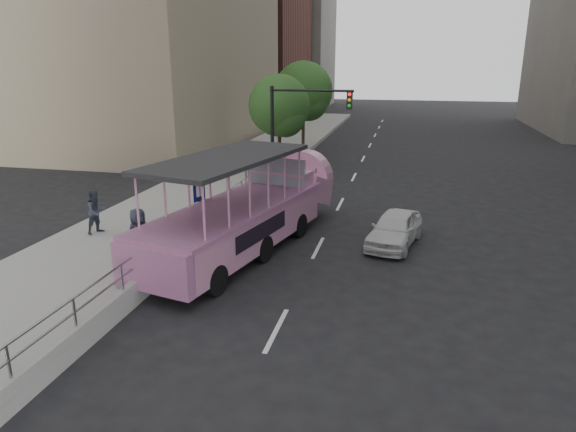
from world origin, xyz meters
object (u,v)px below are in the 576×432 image
Objects in this scene: duck_boat at (251,211)px; street_tree_far at (305,93)px; parking_sign at (200,204)px; traffic_signal at (295,121)px; pedestrian_mid at (96,211)px; street_tree_near at (281,108)px; pedestrian_far at (139,236)px; car at (395,229)px.

duck_boat is 18.55m from street_tree_far.
traffic_signal reaches higher than parking_sign.
traffic_signal is at bearing -4.69° from pedestrian_mid.
duck_boat is 1.88× the size of street_tree_near.
duck_boat is 6.10× the size of pedestrian_far.
car is (4.99, 1.23, -0.67)m from duck_boat.
street_tree_near is 6.02m from street_tree_far.
parking_sign is (4.04, 0.04, 0.53)m from pedestrian_mid.
parking_sign is at bearing -156.52° from duck_boat.
street_tree_far is at bearing 123.93° from car.
street_tree_near is at bearing 8.44° from pedestrian_mid.
pedestrian_mid is 19.64m from street_tree_far.
car is at bearing -54.96° from pedestrian_mid.
pedestrian_mid is (-5.66, -0.75, -0.17)m from duck_boat.
street_tree_far is (0.20, 6.00, 0.49)m from street_tree_near.
traffic_signal reaches higher than pedestrian_far.
traffic_signal reaches higher than duck_boat.
duck_boat is at bearing -87.88° from traffic_signal.
parking_sign is (-1.62, -0.70, 0.36)m from duck_boat.
street_tree_near is at bearing 134.54° from car.
street_tree_near is at bearing -91.91° from street_tree_far.
street_tree_far reaches higher than car.
traffic_signal reaches higher than car.
parking_sign reaches higher than pedestrian_far.
pedestrian_mid is 4.08m from parking_sign.
parking_sign is at bearing -88.65° from street_tree_near.
parking_sign is 9.76m from traffic_signal.
pedestrian_far is 0.68× the size of parking_sign.
traffic_signal is 9.57m from street_tree_far.
traffic_signal is 3.80m from street_tree_near.
pedestrian_far is (2.97, -2.30, 0.06)m from pedestrian_mid.
street_tree_near reaches higher than pedestrian_mid.
duck_boat is 12.63m from street_tree_near.
pedestrian_mid is 0.93× the size of pedestrian_far.
parking_sign is at bearing -97.75° from traffic_signal.
pedestrian_far is 0.31× the size of street_tree_near.
car is at bearing -68.43° from street_tree_far.
duck_boat is at bearing -81.06° from street_tree_near.
parking_sign is at bearing 2.02° from pedestrian_far.
traffic_signal is (2.37, 11.84, 2.32)m from pedestrian_far.
pedestrian_far is 12.30m from traffic_signal.
traffic_signal is (-0.33, 8.80, 2.21)m from duck_boat.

